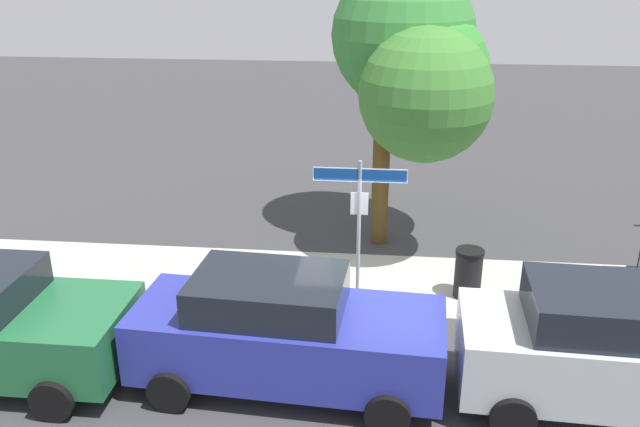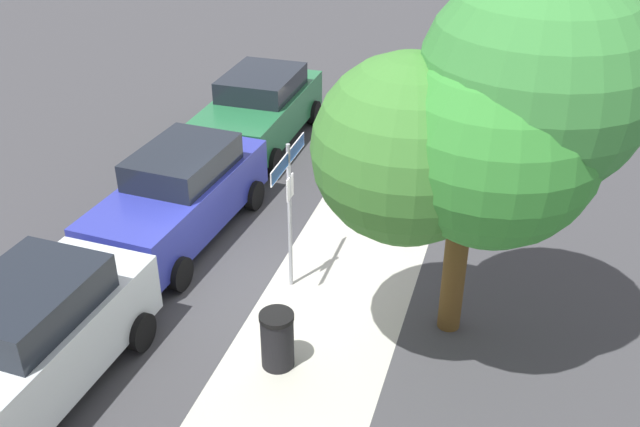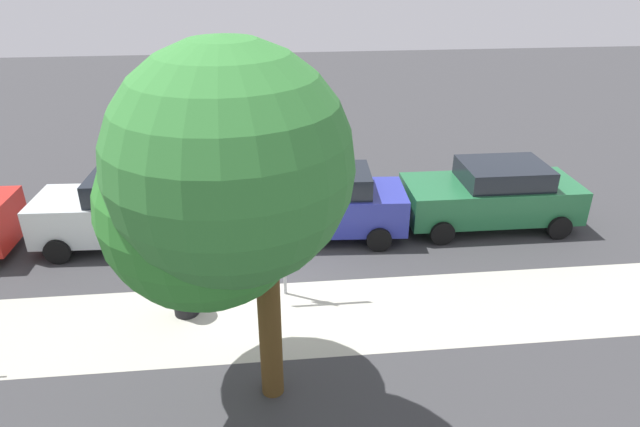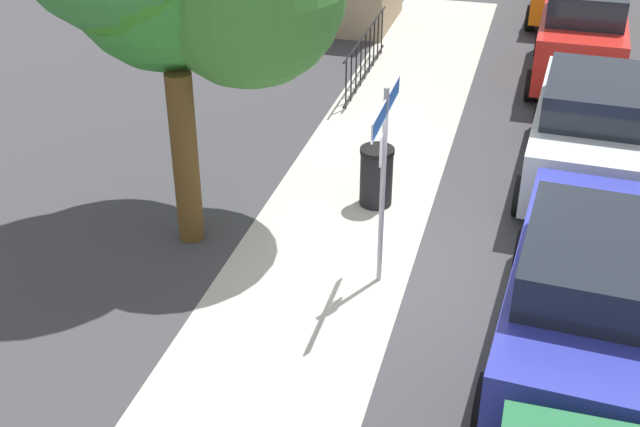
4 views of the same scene
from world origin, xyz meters
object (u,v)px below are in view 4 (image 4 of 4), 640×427
object	(u,v)px
street_sign	(384,146)
trash_bin	(376,176)
car_red	(582,35)
car_blue	(588,294)
car_silver	(591,129)

from	to	relation	value
street_sign	trash_bin	size ratio (longest dim) A/B	2.89
car_red	car_blue	bearing A→B (deg)	-178.20
car_red	trash_bin	size ratio (longest dim) A/B	4.30
street_sign	car_silver	xyz separation A→B (m)	(3.82, -2.72, -1.09)
car_blue	car_silver	distance (m)	4.80
street_sign	trash_bin	xyz separation A→B (m)	(2.11, 0.50, -1.56)
car_red	street_sign	bearing A→B (deg)	164.67
car_red	trash_bin	world-z (taller)	car_red
trash_bin	car_red	bearing A→B (deg)	-25.09
car_silver	trash_bin	size ratio (longest dim) A/B	4.68
car_silver	street_sign	bearing A→B (deg)	147.22
car_silver	trash_bin	world-z (taller)	car_silver
street_sign	car_silver	size ratio (longest dim) A/B	0.62
car_blue	trash_bin	bearing A→B (deg)	49.33
car_silver	car_red	size ratio (longest dim) A/B	1.09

